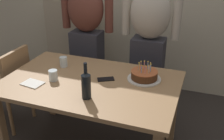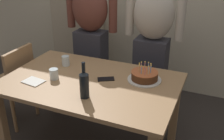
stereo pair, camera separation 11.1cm
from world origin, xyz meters
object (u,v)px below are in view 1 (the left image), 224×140
(wine_bottle, at_px, (86,84))
(birthday_cake, at_px, (144,75))
(napkin_stack, at_px, (33,83))
(person_man_bearded, at_px, (87,35))
(cell_phone, at_px, (106,79))
(water_glass_far, at_px, (53,75))
(person_woman_cardigan, at_px, (149,43))
(dining_chair, at_px, (11,82))
(water_glass_near, at_px, (64,62))

(wine_bottle, bearing_deg, birthday_cake, 53.14)
(wine_bottle, xyz_separation_m, napkin_stack, (-0.52, 0.05, -0.11))
(birthday_cake, xyz_separation_m, person_man_bearded, (-0.81, 0.58, 0.09))
(wine_bottle, relative_size, cell_phone, 2.03)
(water_glass_far, xyz_separation_m, wine_bottle, (0.39, -0.17, 0.07))
(person_woman_cardigan, bearing_deg, cell_phone, 73.15)
(person_man_bearded, bearing_deg, water_glass_far, 95.42)
(napkin_stack, height_order, dining_chair, dining_chair)
(water_glass_far, xyz_separation_m, person_man_bearded, (-0.08, 0.86, 0.09))
(water_glass_near, distance_m, person_woman_cardigan, 0.90)
(water_glass_near, relative_size, wine_bottle, 0.33)
(person_man_bearded, bearing_deg, water_glass_near, 92.19)
(water_glass_far, distance_m, person_woman_cardigan, 1.07)
(cell_phone, xyz_separation_m, person_woman_cardigan, (0.21, 0.70, 0.13))
(water_glass_far, height_order, person_man_bearded, person_man_bearded)
(water_glass_near, distance_m, dining_chair, 0.65)
(cell_phone, distance_m, person_woman_cardigan, 0.74)
(person_man_bearded, bearing_deg, wine_bottle, 114.65)
(water_glass_near, height_order, wine_bottle, wine_bottle)
(person_man_bearded, height_order, dining_chair, person_man_bearded)
(birthday_cake, bearing_deg, person_man_bearded, 144.34)
(birthday_cake, xyz_separation_m, water_glass_near, (-0.79, 0.01, 0.01))
(wine_bottle, bearing_deg, cell_phone, 85.60)
(water_glass_near, distance_m, wine_bottle, 0.65)
(birthday_cake, bearing_deg, napkin_stack, -155.10)
(napkin_stack, xyz_separation_m, dining_chair, (-0.51, 0.30, -0.23))
(birthday_cake, height_order, napkin_stack, birthday_cake)
(water_glass_near, height_order, person_man_bearded, person_man_bearded)
(water_glass_near, distance_m, cell_phone, 0.50)
(cell_phone, relative_size, person_man_bearded, 0.09)
(birthday_cake, relative_size, person_woman_cardigan, 0.18)
(wine_bottle, distance_m, dining_chair, 1.15)
(birthday_cake, height_order, wine_bottle, wine_bottle)
(napkin_stack, xyz_separation_m, person_man_bearded, (0.05, 0.98, 0.13))
(birthday_cake, height_order, water_glass_far, birthday_cake)
(napkin_stack, bearing_deg, water_glass_near, 80.06)
(person_man_bearded, relative_size, dining_chair, 1.90)
(napkin_stack, bearing_deg, cell_phone, 27.44)
(wine_bottle, bearing_deg, dining_chair, 161.13)
(person_man_bearded, bearing_deg, napkin_stack, 87.15)
(water_glass_far, relative_size, napkin_stack, 0.54)
(dining_chair, bearing_deg, birthday_cake, 94.06)
(birthday_cake, distance_m, person_woman_cardigan, 0.60)
(wine_bottle, xyz_separation_m, dining_chair, (-1.04, 0.35, -0.34))
(water_glass_far, bearing_deg, birthday_cake, 21.03)
(water_glass_far, height_order, cell_phone, water_glass_far)
(person_woman_cardigan, bearing_deg, birthday_cake, 99.81)
(water_glass_far, height_order, napkin_stack, water_glass_far)
(birthday_cake, distance_m, water_glass_far, 0.78)
(water_glass_near, bearing_deg, person_man_bearded, 92.19)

